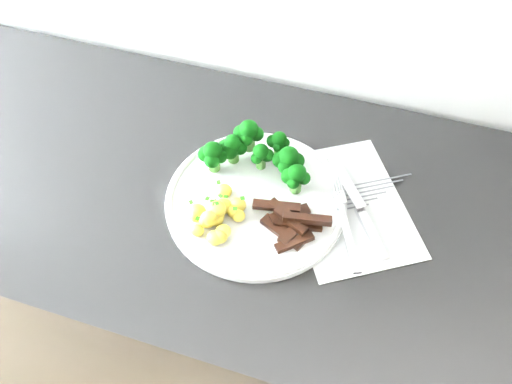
# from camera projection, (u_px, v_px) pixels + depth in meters

# --- Properties ---
(counter) EXTENTS (2.39, 0.60, 0.89)m
(counter) POSITION_uv_depth(u_px,v_px,m) (294.00, 322.00, 1.24)
(counter) COLOR black
(counter) RESTS_ON ground
(recipe_paper) EXTENTS (0.30, 0.33, 0.00)m
(recipe_paper) POSITION_uv_depth(u_px,v_px,m) (347.00, 205.00, 0.89)
(recipe_paper) COLOR silver
(recipe_paper) RESTS_ON counter
(plate) EXTENTS (0.31, 0.31, 0.02)m
(plate) POSITION_uv_depth(u_px,v_px,m) (256.00, 199.00, 0.89)
(plate) COLOR white
(plate) RESTS_ON counter
(broccoli) EXTENTS (0.20, 0.11, 0.08)m
(broccoli) POSITION_uv_depth(u_px,v_px,m) (258.00, 153.00, 0.90)
(broccoli) COLOR #396D27
(broccoli) RESTS_ON plate
(potatoes) EXTENTS (0.09, 0.12, 0.04)m
(potatoes) POSITION_uv_depth(u_px,v_px,m) (217.00, 215.00, 0.85)
(potatoes) COLOR #FFD758
(potatoes) RESTS_ON plate
(beef_strips) EXTENTS (0.14, 0.10, 0.03)m
(beef_strips) POSITION_uv_depth(u_px,v_px,m) (291.00, 222.00, 0.85)
(beef_strips) COLOR black
(beef_strips) RESTS_ON plate
(fork) EXTENTS (0.09, 0.19, 0.02)m
(fork) POSITION_uv_depth(u_px,v_px,m) (345.00, 225.00, 0.85)
(fork) COLOR silver
(fork) RESTS_ON plate
(knife) EXTENTS (0.14, 0.19, 0.02)m
(knife) POSITION_uv_depth(u_px,v_px,m) (364.00, 218.00, 0.87)
(knife) COLOR silver
(knife) RESTS_ON plate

